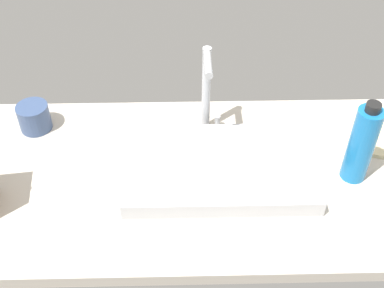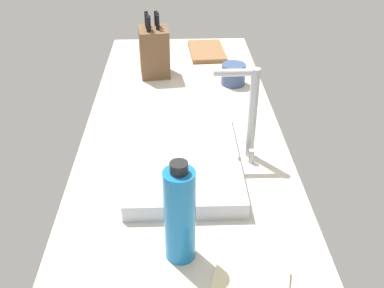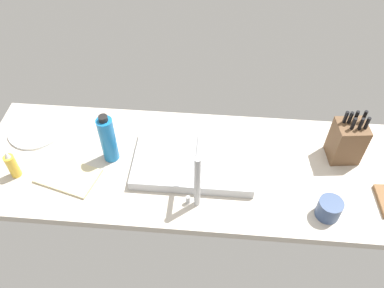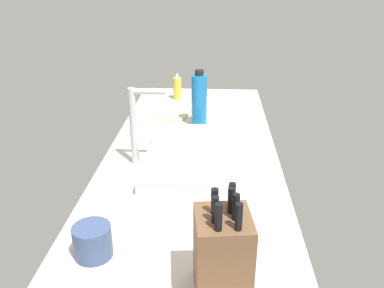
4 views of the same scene
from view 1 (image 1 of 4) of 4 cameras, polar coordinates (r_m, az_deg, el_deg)
name	(u,v)px [view 1 (image 1 of 4)]	position (r cm, az deg, el deg)	size (l,w,h in cm)	color
countertop_slab	(194,178)	(132.99, 0.28, -3.96)	(194.42, 61.79, 3.50)	beige
sink_basin	(219,167)	(130.72, 3.13, -2.59)	(49.12, 29.82, 4.40)	#B7BABF
faucet	(207,86)	(135.01, 1.74, 6.59)	(5.50, 12.23, 26.71)	#B7BABF
water_bottle	(362,144)	(130.49, 18.84, -0.02)	(6.51, 6.51, 23.90)	#1970B7
coffee_mug	(34,117)	(149.69, -17.61, 2.94)	(9.04, 9.04, 7.89)	#384C75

